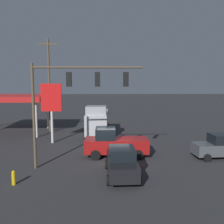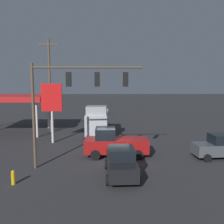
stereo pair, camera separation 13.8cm
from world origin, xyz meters
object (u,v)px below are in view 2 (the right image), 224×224
Objects in this scene: traffic_signal_assembly at (73,91)px; price_sign at (52,101)px; sedan_waiting at (121,162)px; delivery_truck at (98,121)px; pickup_parked at (114,143)px; hatchback_crossing at (218,147)px; fire_hydrant at (13,177)px; utility_pole at (50,84)px.

traffic_signal_assembly is 1.29× the size of price_sign.
delivery_truck is at bearing -172.73° from sedan_waiting.
price_sign is 1.14× the size of pickup_parked.
traffic_signal_assembly is 5.91m from sedan_waiting.
hatchback_crossing is 0.57× the size of delivery_truck.
delivery_truck reaches higher than pickup_parked.
fire_hydrant is (6.59, 1.17, -0.51)m from sedan_waiting.
utility_pole is 17.13m from fire_hydrant.
sedan_waiting is 5.05× the size of fire_hydrant.
price_sign is at bearing -146.43° from sedan_waiting.
hatchback_crossing is 8.89m from sedan_waiting.
price_sign reaches higher than fire_hydrant.
price_sign is 6.16m from delivery_truck.
pickup_parked is at bearing -8.78° from hatchback_crossing.
traffic_signal_assembly is 6.74m from fire_hydrant.
traffic_signal_assembly is 8.08m from price_sign.
traffic_signal_assembly is 1.12× the size of delivery_truck.
utility_pole is 20.17m from hatchback_crossing.
fire_hydrant is at bearing 14.20° from hatchback_crossing.
traffic_signal_assembly is 11.49m from delivery_truck.
pickup_parked is (-7.56, 10.64, -4.78)m from utility_pole.
utility_pole is 7.69m from delivery_truck.
utility_pole is at bearing -111.50° from delivery_truck.
sedan_waiting is (-1.94, 12.46, -0.74)m from delivery_truck.
utility_pole is 1.88× the size of price_sign.
pickup_parked is at bearing 125.38° from utility_pole.
pickup_parked reaches higher than fire_hydrant.
delivery_truck is (-4.45, -3.38, -2.58)m from price_sign.
hatchback_crossing reaches higher than sedan_waiting.
sedan_waiting is at bearing 152.34° from traffic_signal_assembly.
traffic_signal_assembly is 12.43m from hatchback_crossing.
hatchback_crossing is (-14.47, 5.38, -3.33)m from price_sign.
price_sign is at bearing 103.92° from utility_pole.
traffic_signal_assembly is at bearing 42.33° from pickup_parked.
sedan_waiting is (8.08, 3.70, 0.00)m from hatchback_crossing.
price_sign reaches higher than delivery_truck.
traffic_signal_assembly is at bearing 108.97° from utility_pole.
sedan_waiting is at bearing 125.13° from price_sign.
hatchback_crossing is (-11.37, -1.97, -4.61)m from traffic_signal_assembly.
utility_pole is at bearing -53.96° from pickup_parked.
sedan_waiting is (-0.30, 4.38, -0.16)m from pickup_parked.
delivery_truck is (1.63, -8.08, 0.58)m from pickup_parked.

